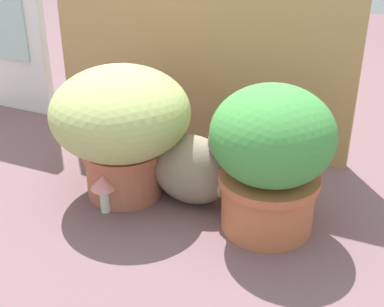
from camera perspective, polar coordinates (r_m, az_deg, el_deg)
ground_plane at (r=1.62m, az=-5.84°, el=-6.34°), size 6.00×6.00×0.00m
cardboard_backdrop at (r=1.90m, az=0.42°, el=14.74°), size 1.14×0.03×0.96m
grass_planter at (r=1.62m, az=-7.59°, el=3.28°), size 0.42×0.42×0.41m
leafy_planter at (r=1.46m, az=8.44°, el=-0.16°), size 0.34×0.34×0.43m
cat at (r=1.61m, az=0.55°, el=-1.46°), size 0.37×0.18×0.32m
mushroom_ornament_pink at (r=1.60m, az=-9.42°, el=-3.40°), size 0.08×0.08×0.12m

